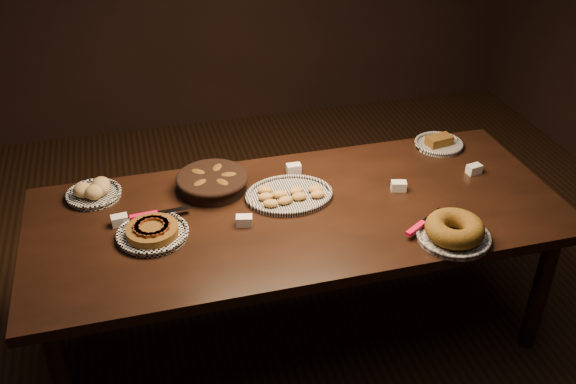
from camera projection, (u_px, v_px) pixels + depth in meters
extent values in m
plane|color=black|center=(298.00, 330.00, 3.29)|extent=(5.00, 5.00, 0.00)
cube|color=black|center=(299.00, 214.00, 2.90)|extent=(2.40, 1.00, 0.05)
cylinder|color=black|center=(64.00, 384.00, 2.55)|extent=(0.08, 0.08, 0.70)
cylinder|color=black|center=(540.00, 290.00, 3.03)|extent=(0.08, 0.08, 0.70)
cylinder|color=black|center=(68.00, 267.00, 3.17)|extent=(0.08, 0.08, 0.70)
cylinder|color=black|center=(463.00, 204.00, 3.64)|extent=(0.08, 0.08, 0.70)
torus|color=white|center=(153.00, 232.00, 2.70)|extent=(0.31, 0.31, 0.02)
cylinder|color=#503410|center=(152.00, 231.00, 2.70)|extent=(0.22, 0.22, 0.04)
cube|color=#551F0E|center=(166.00, 224.00, 2.70)|extent=(0.02, 0.08, 0.01)
cube|color=#551F0E|center=(164.00, 220.00, 2.72)|extent=(0.05, 0.08, 0.01)
cube|color=#551F0E|center=(159.00, 218.00, 2.73)|extent=(0.07, 0.06, 0.01)
cube|color=#551F0E|center=(152.00, 218.00, 2.74)|extent=(0.08, 0.03, 0.01)
cube|color=#551F0E|center=(145.00, 219.00, 2.73)|extent=(0.08, 0.05, 0.01)
cube|color=#551F0E|center=(140.00, 222.00, 2.71)|extent=(0.07, 0.07, 0.01)
cube|color=#551F0E|center=(137.00, 226.00, 2.68)|extent=(0.04, 0.08, 0.01)
cube|color=#551F0E|center=(138.00, 230.00, 2.66)|extent=(0.04, 0.08, 0.01)
cube|color=#551F0E|center=(141.00, 233.00, 2.64)|extent=(0.07, 0.07, 0.01)
cube|color=#551F0E|center=(148.00, 235.00, 2.64)|extent=(0.08, 0.05, 0.01)
cube|color=#551F0E|center=(155.00, 234.00, 2.64)|extent=(0.08, 0.03, 0.01)
cube|color=#551F0E|center=(161.00, 232.00, 2.65)|extent=(0.07, 0.06, 0.01)
cube|color=#551F0E|center=(165.00, 228.00, 2.67)|extent=(0.05, 0.08, 0.01)
cube|color=#FF0C47|center=(144.00, 215.00, 2.79)|extent=(0.12, 0.03, 0.02)
cube|color=silver|center=(174.00, 211.00, 2.83)|extent=(0.15, 0.04, 0.00)
torus|color=black|center=(289.00, 194.00, 2.96)|extent=(0.33, 0.33, 0.02)
ellipsoid|color=#AA6F31|center=(271.00, 203.00, 2.87)|extent=(0.08, 0.06, 0.03)
ellipsoid|color=#AA6F31|center=(285.00, 200.00, 2.90)|extent=(0.08, 0.06, 0.03)
ellipsoid|color=#AA6F31|center=(299.00, 196.00, 2.92)|extent=(0.07, 0.05, 0.03)
ellipsoid|color=#AA6F31|center=(318.00, 194.00, 2.94)|extent=(0.07, 0.05, 0.03)
ellipsoid|color=#AA6F31|center=(266.00, 197.00, 2.92)|extent=(0.07, 0.05, 0.03)
ellipsoid|color=#AA6F31|center=(280.00, 194.00, 2.94)|extent=(0.07, 0.05, 0.03)
ellipsoid|color=#AA6F31|center=(296.00, 191.00, 2.96)|extent=(0.08, 0.05, 0.03)
ellipsoid|color=#AA6F31|center=(315.00, 189.00, 2.97)|extent=(0.08, 0.06, 0.03)
ellipsoid|color=#AA6F31|center=(265.00, 190.00, 2.97)|extent=(0.08, 0.06, 0.03)
torus|color=black|center=(454.00, 235.00, 2.69)|extent=(0.31, 0.31, 0.02)
torus|color=olive|center=(455.00, 228.00, 2.67)|extent=(0.28, 0.28, 0.09)
cube|color=#FF0C47|center=(416.00, 228.00, 2.71)|extent=(0.11, 0.08, 0.02)
cube|color=silver|center=(433.00, 216.00, 2.79)|extent=(0.14, 0.11, 0.00)
cylinder|color=black|center=(212.00, 183.00, 3.00)|extent=(0.32, 0.32, 0.08)
torus|color=black|center=(212.00, 178.00, 2.99)|extent=(0.34, 0.34, 0.03)
ellipsoid|color=black|center=(229.00, 177.00, 3.00)|extent=(0.11, 0.07, 0.05)
ellipsoid|color=black|center=(217.00, 170.00, 3.05)|extent=(0.10, 0.11, 0.05)
ellipsoid|color=black|center=(198.00, 174.00, 3.02)|extent=(0.11, 0.11, 0.05)
ellipsoid|color=black|center=(200.00, 185.00, 2.94)|extent=(0.11, 0.10, 0.05)
ellipsoid|color=black|center=(223.00, 185.00, 2.94)|extent=(0.10, 0.11, 0.05)
torus|color=white|center=(94.00, 193.00, 2.96)|extent=(0.26, 0.26, 0.02)
ellipsoid|color=tan|center=(83.00, 190.00, 2.93)|extent=(0.09, 0.09, 0.07)
ellipsoid|color=tan|center=(101.00, 184.00, 2.98)|extent=(0.09, 0.09, 0.07)
ellipsoid|color=tan|center=(94.00, 192.00, 2.92)|extent=(0.09, 0.09, 0.07)
ellipsoid|color=tan|center=(100.00, 188.00, 2.95)|extent=(0.09, 0.09, 0.07)
torus|color=black|center=(439.00, 143.00, 3.37)|extent=(0.25, 0.25, 0.02)
cube|color=#503410|center=(439.00, 140.00, 3.36)|extent=(0.14, 0.10, 0.05)
cube|color=white|center=(244.00, 221.00, 2.77)|extent=(0.08, 0.06, 0.04)
cube|color=white|center=(294.00, 168.00, 3.15)|extent=(0.07, 0.05, 0.04)
cube|color=white|center=(399.00, 186.00, 3.01)|extent=(0.08, 0.06, 0.04)
cube|color=white|center=(120.00, 220.00, 2.77)|extent=(0.07, 0.05, 0.04)
cube|color=white|center=(474.00, 169.00, 3.14)|extent=(0.08, 0.06, 0.04)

